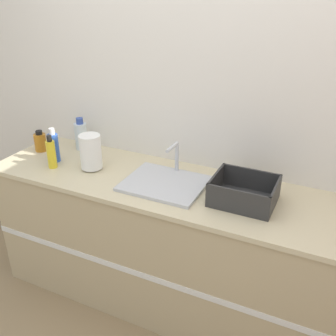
# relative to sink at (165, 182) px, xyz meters

# --- Properties ---
(ground_plane) EXTENTS (12.00, 12.00, 0.00)m
(ground_plane) POSITION_rel_sink_xyz_m (0.04, -0.29, -0.93)
(ground_plane) COLOR #937A56
(wall_back) EXTENTS (4.77, 0.06, 2.60)m
(wall_back) POSITION_rel_sink_xyz_m (0.04, 0.37, 0.37)
(wall_back) COLOR silver
(wall_back) RESTS_ON ground_plane
(counter_cabinet) EXTENTS (2.39, 0.66, 0.92)m
(counter_cabinet) POSITION_rel_sink_xyz_m (0.04, 0.02, -0.47)
(counter_cabinet) COLOR tan
(counter_cabinet) RESTS_ON ground_plane
(sink) EXTENTS (0.48, 0.39, 0.22)m
(sink) POSITION_rel_sink_xyz_m (0.00, 0.00, 0.00)
(sink) COLOR silver
(sink) RESTS_ON counter_cabinet
(paper_towel_roll) EXTENTS (0.14, 0.14, 0.23)m
(paper_towel_roll) POSITION_rel_sink_xyz_m (-0.52, -0.01, 0.10)
(paper_towel_roll) COLOR #4C4C51
(paper_towel_roll) RESTS_ON counter_cabinet
(dish_rack) EXTENTS (0.35, 0.29, 0.14)m
(dish_rack) POSITION_rel_sink_xyz_m (0.48, 0.01, 0.03)
(dish_rack) COLOR #2D2D2D
(dish_rack) RESTS_ON counter_cabinet
(bottle_yellow) EXTENTS (0.06, 0.06, 0.22)m
(bottle_yellow) POSITION_rel_sink_xyz_m (-0.77, -0.10, 0.08)
(bottle_yellow) COLOR yellow
(bottle_yellow) RESTS_ON counter_cabinet
(bottle_clear) EXTENTS (0.09, 0.09, 0.23)m
(bottle_clear) POSITION_rel_sink_xyz_m (-0.78, 0.23, 0.09)
(bottle_clear) COLOR silver
(bottle_clear) RESTS_ON counter_cabinet
(bottle_amber) EXTENTS (0.08, 0.08, 0.15)m
(bottle_amber) POSITION_rel_sink_xyz_m (-1.03, 0.08, 0.05)
(bottle_amber) COLOR #B26B19
(bottle_amber) RESTS_ON counter_cabinet
(bottle_blue) EXTENTS (0.07, 0.07, 0.23)m
(bottle_blue) POSITION_rel_sink_xyz_m (-0.82, -0.02, 0.09)
(bottle_blue) COLOR #2D56B7
(bottle_blue) RESTS_ON counter_cabinet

